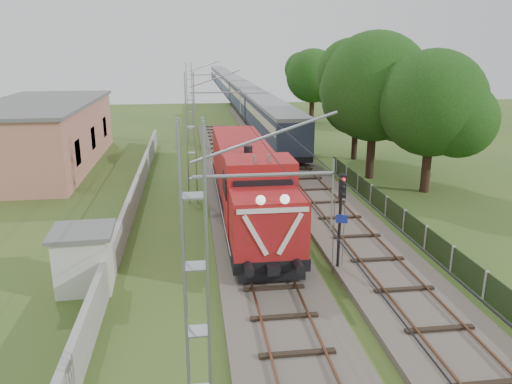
{
  "coord_description": "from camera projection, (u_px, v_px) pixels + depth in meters",
  "views": [
    {
      "loc": [
        -2.99,
        -18.05,
        9.38
      ],
      "look_at": [
        0.22,
        6.43,
        2.2
      ],
      "focal_mm": 35.0,
      "sensor_mm": 36.0,
      "label": 1
    }
  ],
  "objects": [
    {
      "name": "ground",
      "position": [
        271.0,
        288.0,
        20.17
      ],
      "size": [
        140.0,
        140.0,
        0.0
      ],
      "primitive_type": "plane",
      "color": "#34511E",
      "rests_on": "ground"
    },
    {
      "name": "track_main",
      "position": [
        250.0,
        225.0,
        26.79
      ],
      "size": [
        4.2,
        70.0,
        0.45
      ],
      "color": "#6B6054",
      "rests_on": "ground"
    },
    {
      "name": "track_side",
      "position": [
        293.0,
        167.0,
        39.79
      ],
      "size": [
        4.2,
        80.0,
        0.45
      ],
      "color": "#6B6054",
      "rests_on": "ground"
    },
    {
      "name": "catenary",
      "position": [
        192.0,
        139.0,
        30.1
      ],
      "size": [
        3.31,
        70.0,
        8.0
      ],
      "color": "gray",
      "rests_on": "ground"
    },
    {
      "name": "boundary_wall",
      "position": [
        136.0,
        194.0,
        30.58
      ],
      "size": [
        0.25,
        40.0,
        1.5
      ],
      "primitive_type": "cube",
      "color": "#9E9E99",
      "rests_on": "ground"
    },
    {
      "name": "station_building",
      "position": [
        42.0,
        134.0,
        40.41
      ],
      "size": [
        8.4,
        20.4,
        5.22
      ],
      "color": "tan",
      "rests_on": "ground"
    },
    {
      "name": "fence",
      "position": [
        426.0,
        238.0,
        23.86
      ],
      "size": [
        0.12,
        32.0,
        1.2
      ],
      "color": "black",
      "rests_on": "ground"
    },
    {
      "name": "locomotive",
      "position": [
        247.0,
        180.0,
        27.56
      ],
      "size": [
        3.11,
        17.75,
        4.51
      ],
      "color": "black",
      "rests_on": "ground"
    },
    {
      "name": "coach_rake",
      "position": [
        233.0,
        86.0,
        92.14
      ],
      "size": [
        3.02,
        112.82,
        3.49
      ],
      "color": "black",
      "rests_on": "ground"
    },
    {
      "name": "signal_post",
      "position": [
        341.0,
        206.0,
        20.66
      ],
      "size": [
        0.48,
        0.38,
        4.45
      ],
      "color": "black",
      "rests_on": "ground"
    },
    {
      "name": "relay_hut",
      "position": [
        85.0,
        258.0,
        19.94
      ],
      "size": [
        2.51,
        2.51,
        2.49
      ],
      "color": "silver",
      "rests_on": "ground"
    },
    {
      "name": "tree_a",
      "position": [
        376.0,
        88.0,
        35.41
      ],
      "size": [
        8.16,
        7.77,
        10.58
      ],
      "color": "#3B2218",
      "rests_on": "ground"
    },
    {
      "name": "tree_b",
      "position": [
        434.0,
        104.0,
        32.05
      ],
      "size": [
        7.22,
        6.88,
        9.37
      ],
      "color": "#3B2218",
      "rests_on": "ground"
    },
    {
      "name": "tree_c",
      "position": [
        358.0,
        101.0,
        42.07
      ],
      "size": [
        6.23,
        5.93,
        8.07
      ],
      "color": "#3B2218",
      "rests_on": "ground"
    },
    {
      "name": "tree_d",
      "position": [
        313.0,
        76.0,
        63.86
      ],
      "size": [
        7.16,
        6.82,
        9.28
      ],
      "color": "#3B2218",
      "rests_on": "ground"
    }
  ]
}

